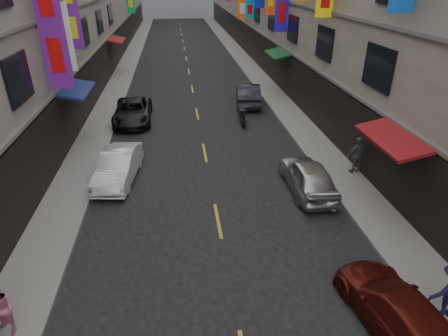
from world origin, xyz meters
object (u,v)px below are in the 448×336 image
object	(u,v)px
car_right_near	(399,312)
car_right_mid	(308,176)
car_left_mid	(118,166)
car_right_far	(248,94)
car_left_far	(133,111)
pedestrian_rfar	(357,155)
pedestrian_lfar	(0,311)
scooter_far_right	(242,117)

from	to	relation	value
car_right_near	car_right_mid	world-z (taller)	car_right_mid
car_left_mid	car_right_far	distance (m)	12.58
car_left_mid	car_left_far	bearing A→B (deg)	97.27
car_right_mid	pedestrian_rfar	size ratio (longest dim) A/B	2.33
car_left_mid	pedestrian_lfar	distance (m)	8.18
car_left_mid	car_right_far	bearing A→B (deg)	59.69
car_right_far	car_right_near	bearing A→B (deg)	98.29
scooter_far_right	car_right_far	distance (m)	4.02
car_left_far	car_right_mid	size ratio (longest dim) A/B	1.17
car_left_far	pedestrian_lfar	xyz separation A→B (m)	(-1.85, -15.41, 0.22)
car_left_mid	pedestrian_lfar	size ratio (longest dim) A/B	2.65
scooter_far_right	pedestrian_rfar	distance (m)	8.08
car_right_mid	pedestrian_lfar	size ratio (longest dim) A/B	2.64
car_right_mid	car_right_far	distance (m)	11.93
car_right_mid	car_right_near	bearing A→B (deg)	90.15
car_right_far	pedestrian_rfar	distance (m)	11.27
car_left_far	car_right_near	size ratio (longest dim) A/B	1.13
car_right_near	pedestrian_rfar	world-z (taller)	pedestrian_rfar
car_left_mid	car_right_near	world-z (taller)	car_left_mid
car_left_far	car_right_far	size ratio (longest dim) A/B	1.07
pedestrian_lfar	car_left_far	bearing A→B (deg)	107.70
pedestrian_lfar	scooter_far_right	bearing A→B (deg)	83.52
car_left_far	car_right_near	xyz separation A→B (m)	(8.00, -16.45, -0.05)
scooter_far_right	car_right_mid	size ratio (longest dim) A/B	0.45
car_left_far	car_right_mid	distance (m)	12.34
scooter_far_right	car_right_near	distance (m)	15.17
car_right_far	pedestrian_rfar	bearing A→B (deg)	112.38
scooter_far_right	car_right_far	size ratio (longest dim) A/B	0.41
scooter_far_right	pedestrian_lfar	size ratio (longest dim) A/B	1.18
car_right_mid	car_left_far	bearing A→B (deg)	-49.62
scooter_far_right	pedestrian_lfar	world-z (taller)	pedestrian_lfar
car_left_mid	car_left_far	world-z (taller)	car_left_mid
car_right_far	scooter_far_right	bearing A→B (deg)	81.98
car_right_near	car_right_far	size ratio (longest dim) A/B	0.95
car_right_mid	pedestrian_rfar	distance (m)	2.83
car_right_near	pedestrian_lfar	distance (m)	9.91
car_left_far	pedestrian_rfar	xyz separation A→B (m)	(10.60, -8.35, 0.33)
car_left_far	car_right_mid	world-z (taller)	car_right_mid
car_right_near	car_right_far	world-z (taller)	car_right_far
pedestrian_lfar	pedestrian_rfar	world-z (taller)	pedestrian_rfar
car_left_far	car_right_mid	xyz separation A→B (m)	(7.99, -9.40, 0.03)
car_right_far	pedestrian_rfar	world-z (taller)	pedestrian_rfar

